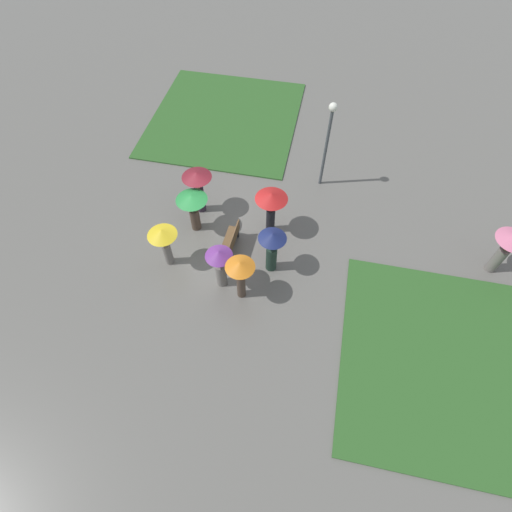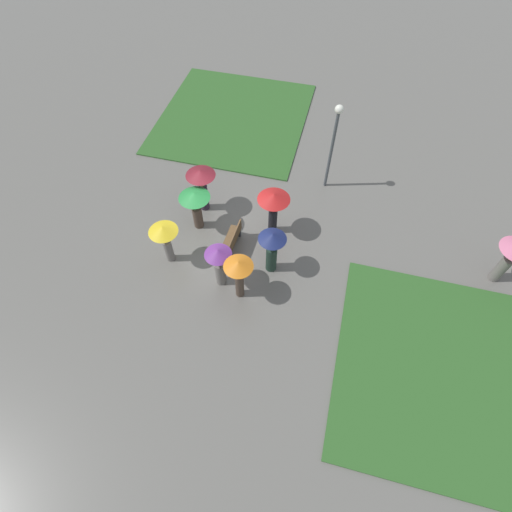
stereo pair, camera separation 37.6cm
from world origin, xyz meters
name	(u,v)px [view 2 (the right image)]	position (x,y,z in m)	size (l,w,h in m)	color
ground_plane	(217,234)	(0.00, 0.00, 0.00)	(90.00, 90.00, 0.00)	#66635E
lawn_patch_near	(233,117)	(-7.16, -1.46, 0.03)	(7.40, 6.93, 0.06)	#2D5B26
lawn_patch_far	(453,374)	(3.45, 8.60, 0.03)	(6.69, 7.01, 0.06)	#2D5B26
park_bench	(232,241)	(0.53, 0.76, 0.46)	(1.52, 0.48, 0.90)	brown
lamp_post	(334,136)	(-3.67, 3.60, 2.49)	(0.32, 0.32, 3.79)	#474C51
crowd_person_purple	(219,261)	(2.00, 0.80, 1.23)	(0.91, 0.91, 1.85)	slate
crowd_person_red	(274,204)	(-0.72, 2.00, 1.48)	(1.18, 1.18, 1.94)	black
crowd_person_navy	(272,247)	(1.01, 2.35, 1.26)	(0.96, 0.96, 1.92)	#1E3328
crowd_person_green	(195,202)	(-0.24, -0.81, 1.28)	(1.15, 1.15, 1.76)	#47382D
crowd_person_orange	(239,271)	(2.32, 1.57, 1.41)	(0.96, 0.96, 1.91)	#47382D
crowd_person_yellow	(165,235)	(1.52, -1.28, 1.34)	(1.01, 1.01, 1.79)	slate
crowd_person_maroon	(202,182)	(-1.19, -0.88, 1.40)	(1.12, 1.12, 1.96)	#2D2333
lone_walker_mid_plaza	(512,257)	(-0.54, 10.07, 1.30)	(1.15, 1.15, 1.86)	slate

